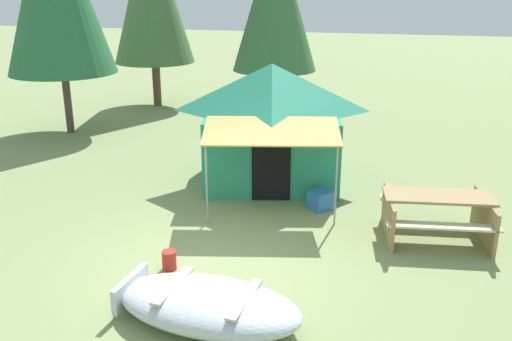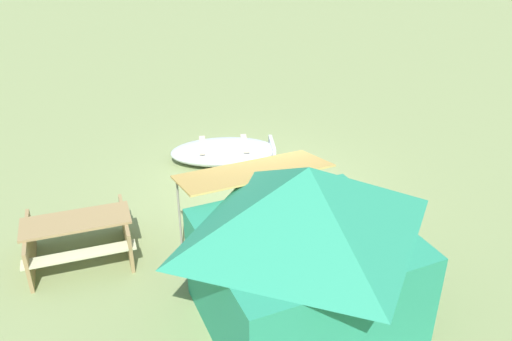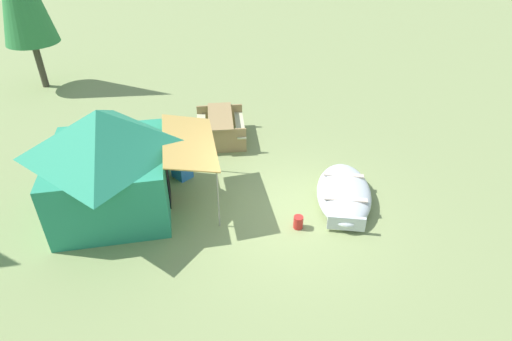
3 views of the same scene
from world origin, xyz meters
TOP-DOWN VIEW (x-y plane):
  - ground_plane at (0.00, 0.00)m, footprint 80.00×80.00m
  - beached_rowboat at (0.45, -1.49)m, footprint 2.60×1.52m
  - canvas_cabin_tent at (0.09, 3.94)m, footprint 3.46×4.26m
  - picnic_table at (3.43, 1.78)m, footprint 1.95×1.63m
  - cooler_box at (1.38, 2.60)m, footprint 0.59×0.60m
  - fuel_can at (-0.55, -0.34)m, footprint 0.30×0.30m

SIDE VIEW (x-z plane):
  - ground_plane at x=0.00m, z-range 0.00..0.00m
  - fuel_can at x=-0.55m, z-range 0.00..0.30m
  - cooler_box at x=1.38m, z-range 0.00..0.36m
  - beached_rowboat at x=0.45m, z-range 0.01..0.47m
  - picnic_table at x=3.43m, z-range 0.10..0.89m
  - canvas_cabin_tent at x=0.09m, z-range 0.05..2.60m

